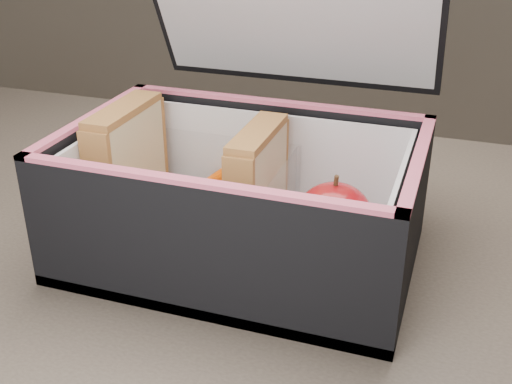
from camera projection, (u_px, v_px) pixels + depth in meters
The scene contains 8 objects.
kitchen_table at pixel (252, 347), 0.63m from camera, with size 1.20×0.80×0.75m.
lunch_bag at pixel (244, 189), 0.59m from camera, with size 0.31×0.30×0.30m.
plastic_tub at pixel (192, 194), 0.61m from camera, with size 0.18×0.13×0.07m, color white, non-canonical shape.
sandwich_left at pixel (128, 163), 0.62m from camera, with size 0.03×0.10×0.12m.
sandwich_right at pixel (258, 185), 0.59m from camera, with size 0.03×0.10×0.11m.
carrot_sticks at pixel (198, 208), 0.62m from camera, with size 0.05×0.16×0.03m.
paper_napkin at pixel (338, 253), 0.58m from camera, with size 0.08×0.08×0.01m, color white.
red_apple at pixel (334, 218), 0.57m from camera, with size 0.09×0.09×0.07m.
Camera 1 is at (0.16, -0.47, 1.08)m, focal length 45.00 mm.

